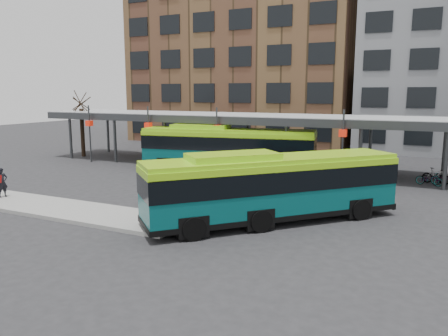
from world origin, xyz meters
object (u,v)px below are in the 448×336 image
Objects in this scene: tree at (82,130)px; bus_rear at (227,148)px; bus_front at (272,185)px; pedestrian at (2,182)px.

bus_rear is (15.51, -1.61, -0.60)m from tree.
tree is at bearing 105.16° from bus_front.
bus_front is at bearing -65.31° from bus_rear.
bus_front is 6.39× the size of pedestrian.
pedestrian is (-7.46, -13.16, -0.83)m from bus_rear.
bus_front is 14.95m from pedestrian.
bus_rear is at bearing -16.88° from pedestrian.
tree reaches higher than bus_front.
bus_rear is 8.02× the size of pedestrian.
bus_rear is 15.15m from pedestrian.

